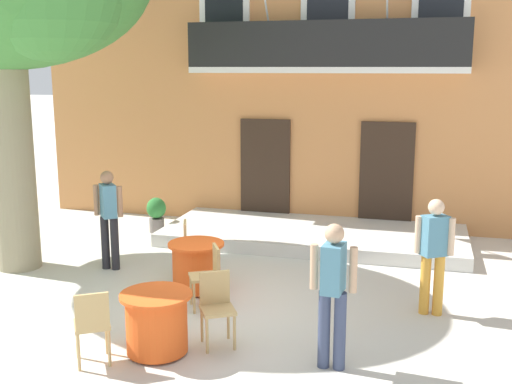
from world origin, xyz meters
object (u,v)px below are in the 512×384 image
cafe_chair_middle_1 (92,322)px  ground_planter_left (156,213)px  pedestrian_near_entrance (434,250)px  cafe_chair_near_tree_1 (209,272)px  pedestrian_by_tree (333,288)px  pedestrian_mid_plaza (109,214)px  cafe_table_near_tree (196,266)px  cafe_table_middle (157,322)px  cafe_chair_middle_0 (216,303)px  cafe_chair_near_tree_0 (192,244)px

cafe_chair_middle_1 → ground_planter_left: (-1.76, 5.65, -0.12)m
cafe_chair_middle_1 → pedestrian_near_entrance: size_ratio=0.55×
cafe_chair_near_tree_1 → pedestrian_by_tree: bearing=-34.5°
pedestrian_mid_plaza → cafe_table_near_tree: bearing=-18.0°
cafe_table_middle → pedestrian_mid_plaza: pedestrian_mid_plaza is taller
cafe_table_middle → pedestrian_near_entrance: size_ratio=0.52×
cafe_table_middle → ground_planter_left: (-2.34, 5.17, 0.02)m
cafe_chair_near_tree_1 → cafe_chair_middle_1: size_ratio=1.00×
cafe_chair_near_tree_1 → ground_planter_left: (-2.47, 3.63, -0.12)m
cafe_chair_middle_1 → cafe_table_middle: bearing=39.7°
pedestrian_near_entrance → cafe_chair_middle_0: bearing=-146.8°
cafe_chair_near_tree_1 → ground_planter_left: size_ratio=1.23×
cafe_chair_near_tree_0 → ground_planter_left: (-1.70, 2.34, -0.12)m
pedestrian_near_entrance → pedestrian_mid_plaza: pedestrian_mid_plaza is taller
ground_planter_left → cafe_table_middle: bearing=-65.6°
cafe_chair_middle_0 → ground_planter_left: 5.56m
cafe_table_near_tree → cafe_chair_middle_0: size_ratio=0.95×
cafe_chair_middle_0 → pedestrian_by_tree: pedestrian_by_tree is taller
cafe_chair_near_tree_0 → cafe_chair_middle_1: same height
cafe_chair_middle_0 → cafe_chair_middle_1: 1.51m
cafe_table_near_tree → cafe_chair_middle_1: bearing=-95.9°
cafe_table_middle → pedestrian_mid_plaza: bearing=127.5°
cafe_table_middle → pedestrian_by_tree: (2.08, 0.19, 0.58)m
cafe_chair_middle_1 → pedestrian_near_entrance: pedestrian_near_entrance is taller
cafe_chair_middle_1 → pedestrian_by_tree: pedestrian_by_tree is taller
pedestrian_near_entrance → pedestrian_by_tree: size_ratio=0.96×
pedestrian_mid_plaza → pedestrian_by_tree: pedestrian_by_tree is taller
pedestrian_by_tree → cafe_table_middle: bearing=-174.9°
cafe_chair_near_tree_0 → cafe_chair_middle_0: same height
cafe_chair_near_tree_0 → pedestrian_mid_plaza: size_ratio=0.53×
cafe_chair_near_tree_0 → pedestrian_near_entrance: (3.83, -0.69, 0.40)m
cafe_chair_near_tree_1 → cafe_chair_middle_1: 2.14m
cafe_chair_middle_0 → cafe_chair_middle_1: bearing=-141.9°
pedestrian_mid_plaza → pedestrian_near_entrance: bearing=-6.5°
cafe_table_middle → pedestrian_by_tree: size_ratio=0.51×
cafe_chair_near_tree_0 → pedestrian_by_tree: (2.73, -2.64, 0.44)m
cafe_chair_middle_0 → pedestrian_mid_plaza: bearing=139.8°
cafe_chair_middle_1 → pedestrian_by_tree: bearing=14.1°
cafe_table_near_tree → pedestrian_mid_plaza: 1.97m
cafe_table_middle → pedestrian_by_tree: 2.17m
pedestrian_mid_plaza → cafe_table_middle: bearing=-52.5°
cafe_chair_middle_0 → ground_planter_left: cafe_chair_middle_0 is taller
cafe_table_middle → cafe_table_near_tree: bearing=98.2°
cafe_chair_near_tree_1 → cafe_chair_middle_1: (-0.70, -2.02, 0.00)m
cafe_table_middle → ground_planter_left: bearing=114.4°
cafe_table_near_tree → pedestrian_by_tree: (2.39, -1.97, 0.58)m
ground_planter_left → cafe_table_near_tree: bearing=-56.0°
cafe_chair_near_tree_0 → cafe_chair_middle_0: size_ratio=1.00×
ground_planter_left → pedestrian_mid_plaza: bearing=-84.2°
ground_planter_left → pedestrian_by_tree: bearing=-48.4°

